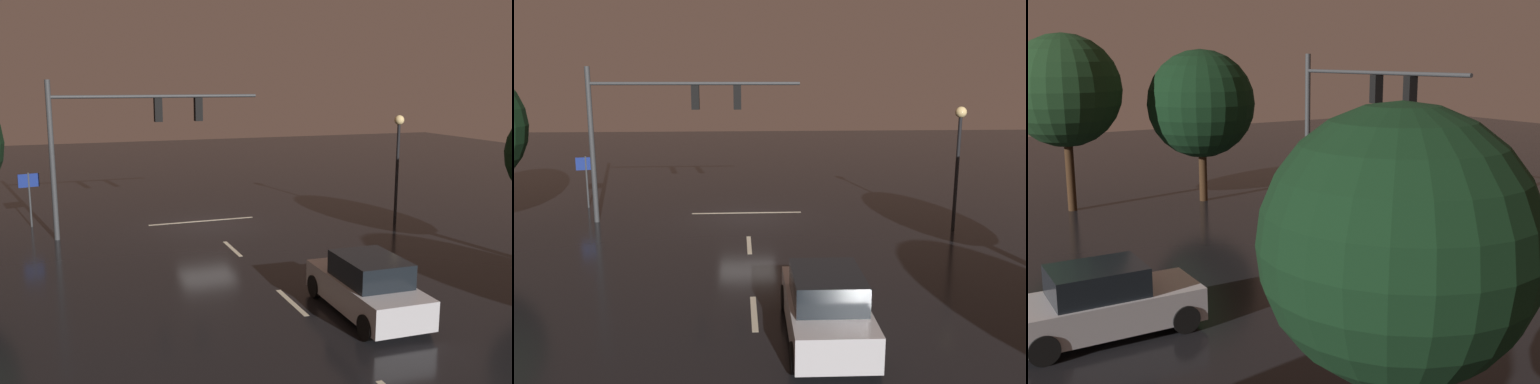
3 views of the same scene
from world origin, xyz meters
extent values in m
plane|color=black|center=(0.00, 0.00, 0.00)|extent=(80.00, 80.00, 0.00)
cylinder|color=#383A3D|center=(6.48, 0.29, 3.27)|extent=(0.22, 0.22, 6.54)
cylinder|color=#383A3D|center=(2.12, 0.29, 5.85)|extent=(8.72, 0.14, 0.14)
cube|color=black|center=(2.12, 0.29, 5.28)|extent=(0.32, 0.36, 1.00)
sphere|color=red|center=(2.12, 0.10, 5.60)|extent=(0.20, 0.20, 0.20)
sphere|color=black|center=(2.12, 0.10, 5.28)|extent=(0.20, 0.20, 0.20)
sphere|color=black|center=(2.12, 0.10, 4.96)|extent=(0.20, 0.20, 0.20)
cube|color=black|center=(0.37, 0.29, 5.28)|extent=(0.32, 0.36, 1.00)
sphere|color=red|center=(0.37, 0.10, 5.60)|extent=(0.20, 0.20, 0.20)
sphere|color=black|center=(0.37, 0.10, 5.28)|extent=(0.20, 0.20, 0.20)
sphere|color=black|center=(0.37, 0.10, 4.96)|extent=(0.20, 0.20, 0.20)
cube|color=beige|center=(0.00, 4.00, 0.00)|extent=(0.16, 2.20, 0.01)
cube|color=beige|center=(0.00, 10.00, 0.00)|extent=(0.16, 2.20, 0.01)
cube|color=beige|center=(0.00, -0.91, 0.00)|extent=(5.00, 0.16, 0.01)
cube|color=#B7B7BC|center=(-1.65, 11.43, 0.62)|extent=(1.89, 4.34, 0.80)
cube|color=black|center=(-1.65, 11.63, 1.36)|extent=(1.64, 2.13, 0.68)
cylinder|color=black|center=(-0.84, 9.81, 0.34)|extent=(0.23, 0.68, 0.68)
cylinder|color=black|center=(-2.52, 9.84, 0.34)|extent=(0.23, 0.68, 0.68)
cylinder|color=black|center=(-0.78, 13.01, 0.34)|extent=(0.23, 0.68, 0.68)
cylinder|color=black|center=(-2.46, 13.04, 0.34)|extent=(0.23, 0.68, 0.68)
sphere|color=#F9EFC6|center=(-1.04, 9.29, 0.67)|extent=(0.20, 0.20, 0.20)
sphere|color=#F9EFC6|center=(-2.34, 9.32, 0.67)|extent=(0.20, 0.20, 0.20)
cylinder|color=black|center=(-8.32, 2.48, 2.29)|extent=(0.14, 0.14, 4.59)
sphere|color=#F9D88C|center=(-8.32, 2.48, 4.77)|extent=(0.44, 0.44, 0.44)
cylinder|color=#383A3D|center=(7.54, -2.41, 1.24)|extent=(0.09, 0.09, 2.47)
cube|color=navy|center=(7.54, -2.41, 2.12)|extent=(0.89, 0.27, 0.60)
camera|label=1|loc=(6.41, 25.08, 6.42)|focal=40.81mm
camera|label=2|loc=(0.37, 23.39, 6.08)|focal=38.23mm
camera|label=3|loc=(-15.75, 15.40, 6.37)|focal=44.96mm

